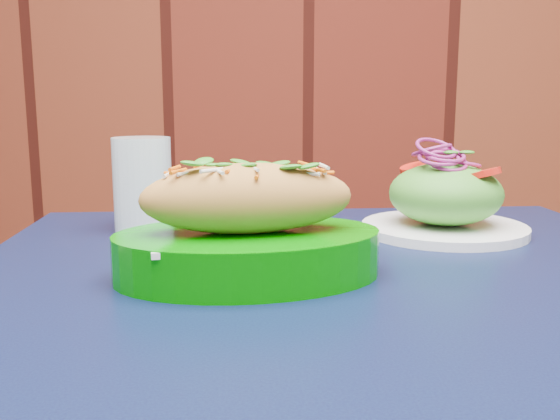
{
  "coord_description": "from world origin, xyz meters",
  "views": [
    {
      "loc": [
        0.38,
        1.19,
        0.93
      ],
      "look_at": [
        0.36,
        1.85,
        0.81
      ],
      "focal_mm": 40.0,
      "sensor_mm": 36.0,
      "label": 1
    }
  ],
  "objects": [
    {
      "name": "cafe_table",
      "position": [
        0.42,
        1.79,
        0.66
      ],
      "size": [
        0.89,
        0.89,
        0.75
      ],
      "rotation": [
        0.0,
        0.0,
        0.11
      ],
      "color": "black",
      "rests_on": "ground"
    },
    {
      "name": "banh_mi_basket",
      "position": [
        0.33,
        1.8,
        0.8
      ],
      "size": [
        0.3,
        0.23,
        0.12
      ],
      "rotation": [
        0.0,
        0.0,
        0.23
      ],
      "color": "#007100",
      "rests_on": "cafe_table"
    },
    {
      "name": "water_glass",
      "position": [
        0.16,
        2.02,
        0.81
      ],
      "size": [
        0.08,
        0.08,
        0.13
      ],
      "primitive_type": "cylinder",
      "color": "silver",
      "rests_on": "cafe_table"
    },
    {
      "name": "salad_plate",
      "position": [
        0.57,
        2.02,
        0.79
      ],
      "size": [
        0.22,
        0.22,
        0.12
      ],
      "rotation": [
        0.0,
        0.0,
        -0.08
      ],
      "color": "white",
      "rests_on": "cafe_table"
    }
  ]
}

